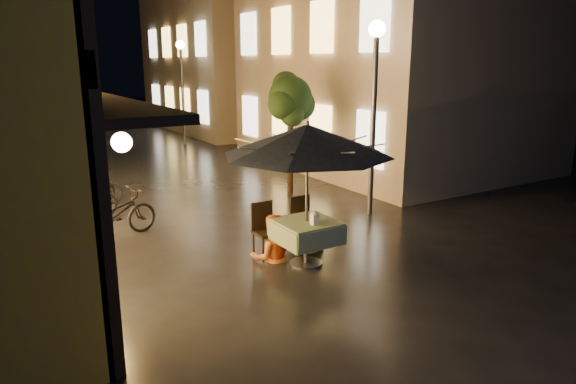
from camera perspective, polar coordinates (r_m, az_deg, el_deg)
ground at (r=8.68m, az=2.26°, el=-8.61°), size 90.00×90.00×0.00m
east_building_near at (r=17.76m, az=11.30°, el=14.10°), size 7.30×9.30×6.80m
east_building_far at (r=27.39m, az=-5.60°, el=14.78°), size 7.30×10.30×7.30m
street_tree at (r=13.14m, az=0.29°, el=10.10°), size 1.43×1.20×3.15m
streetlamp_near at (r=11.42m, az=9.62°, el=11.78°), size 0.36×0.36×4.23m
streetlamp_far at (r=21.96m, az=-11.73°, el=12.77°), size 0.36×0.36×4.23m
cafe_table at (r=8.69m, az=2.06°, el=-4.43°), size 0.99×0.99×0.78m
patio_umbrella at (r=8.33m, az=2.15°, el=5.80°), size 2.82×2.82×2.46m
cafe_chair_left at (r=9.11m, az=-2.60°, el=-3.87°), size 0.42×0.42×0.97m
cafe_chair_right at (r=9.50m, az=1.64°, el=-3.10°), size 0.42×0.42×0.97m
table_lantern at (r=8.41m, az=2.96°, el=-2.73°), size 0.16×0.16×0.25m
person_orange at (r=8.89m, az=-1.83°, el=-2.63°), size 0.90×0.79×1.58m
person_yellow at (r=9.29m, az=2.27°, el=-2.46°), size 0.99×0.67×1.40m
bicycle_0 at (r=10.54m, az=-18.88°, el=-2.48°), size 1.91×1.05×0.95m
bicycle_1 at (r=11.84m, az=-21.39°, el=-1.05°), size 1.54×0.97×0.90m
bicycle_2 at (r=13.06m, az=-21.12°, el=0.16°), size 1.61×0.73×0.82m
bicycle_3 at (r=12.96m, az=-21.72°, el=0.36°), size 1.68×0.98×0.97m
bicycle_4 at (r=14.60m, az=-22.83°, el=1.77°), size 2.00×1.38×1.00m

